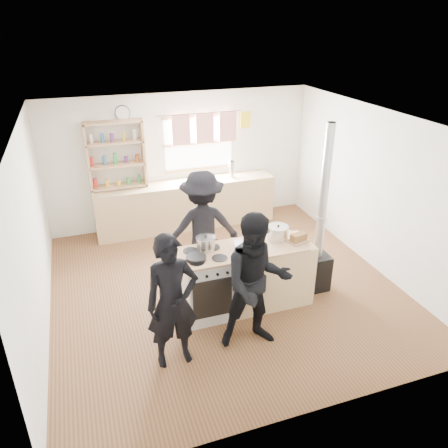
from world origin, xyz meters
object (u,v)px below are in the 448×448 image
at_px(cooking_island, 247,277).
at_px(roast_tray, 249,247).
at_px(person_far, 202,227).
at_px(person_near_left, 172,302).
at_px(stockpot_counter, 278,233).
at_px(stockpot_stove, 206,243).
at_px(bread_board, 299,238).
at_px(person_near_right, 257,283).
at_px(thermos, 232,169).
at_px(skillet_greens, 196,258).
at_px(flue_heater, 318,250).

xyz_separation_m(cooking_island, roast_tray, (-0.00, -0.04, 0.50)).
xyz_separation_m(roast_tray, person_far, (-0.37, 0.93, -0.09)).
relative_size(cooking_island, person_near_left, 1.19).
height_order(cooking_island, roast_tray, roast_tray).
xyz_separation_m(stockpot_counter, person_far, (-0.85, 0.79, -0.15)).
height_order(stockpot_counter, person_near_left, person_near_left).
bearing_deg(roast_tray, stockpot_stove, 161.95).
xyz_separation_m(roast_tray, stockpot_counter, (0.48, 0.13, 0.06)).
xyz_separation_m(bread_board, person_near_right, (-0.90, -0.68, -0.10)).
height_order(person_near_right, person_far, person_near_right).
distance_m(cooking_island, stockpot_counter, 0.75).
height_order(thermos, roast_tray, thermos).
distance_m(skillet_greens, stockpot_counter, 1.23).
bearing_deg(thermos, person_far, -121.19).
height_order(stockpot_stove, flue_heater, flue_heater).
bearing_deg(bread_board, thermos, 88.89).
relative_size(cooking_island, bread_board, 6.11).
relative_size(cooking_island, skillet_greens, 6.69).
height_order(stockpot_counter, person_near_right, person_near_right).
bearing_deg(cooking_island, stockpot_stove, 166.31).
relative_size(cooking_island, stockpot_counter, 6.72).
bearing_deg(skillet_greens, thermos, 62.17).
bearing_deg(flue_heater, stockpot_stove, 178.19).
distance_m(bread_board, flue_heater, 0.56).
bearing_deg(flue_heater, person_near_right, -148.01).
bearing_deg(thermos, bread_board, -91.11).
bearing_deg(thermos, roast_tray, -105.42).
bearing_deg(person_near_right, person_near_left, -172.12).
relative_size(thermos, person_far, 0.18).
height_order(thermos, flue_heater, flue_heater).
xyz_separation_m(bread_board, person_near_left, (-1.92, -0.67, -0.15)).
height_order(cooking_island, stockpot_stove, stockpot_stove).
height_order(stockpot_counter, person_far, person_far).
distance_m(skillet_greens, bread_board, 1.45).
distance_m(stockpot_counter, flue_heater, 0.76).
bearing_deg(person_near_left, stockpot_counter, 23.32).
bearing_deg(person_near_right, roast_tray, 84.14).
height_order(skillet_greens, person_far, person_far).
height_order(stockpot_counter, bread_board, stockpot_counter).
bearing_deg(person_far, person_near_left, 68.17).
bearing_deg(skillet_greens, cooking_island, 6.71).
bearing_deg(flue_heater, stockpot_counter, 178.88).
bearing_deg(bread_board, stockpot_counter, 145.71).
distance_m(roast_tray, person_far, 1.00).
height_order(roast_tray, person_near_left, person_near_left).
relative_size(flue_heater, person_near_right, 1.43).
bearing_deg(roast_tray, person_far, 111.49).
height_order(cooking_island, person_near_left, person_near_left).
distance_m(flue_heater, person_near_left, 2.48).
height_order(stockpot_stove, bread_board, stockpot_stove).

